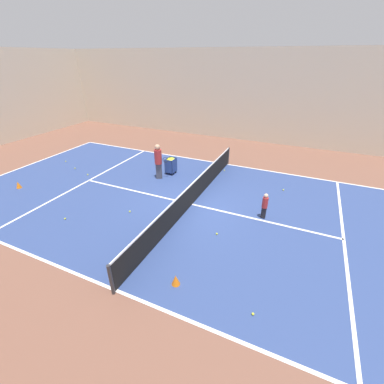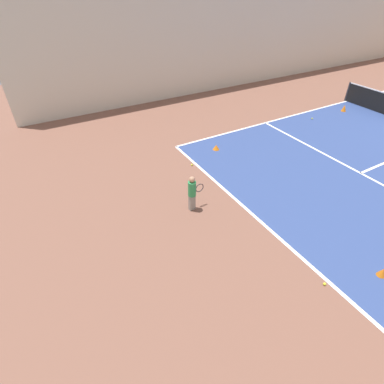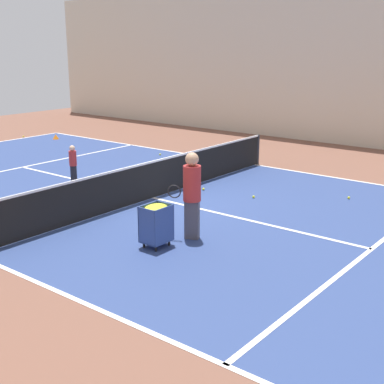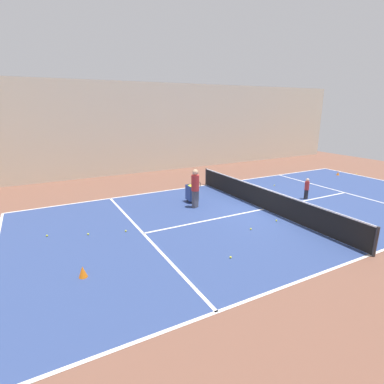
{
  "view_description": "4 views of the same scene",
  "coord_description": "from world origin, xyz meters",
  "px_view_note": "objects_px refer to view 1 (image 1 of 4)",
  "views": [
    {
      "loc": [
        -8.68,
        -3.92,
        5.69
      ],
      "look_at": [
        0.0,
        0.0,
        0.6
      ],
      "focal_mm": 24.0,
      "sensor_mm": 36.0,
      "label": 1
    },
    {
      "loc": [
        4.74,
        -15.5,
        5.8
      ],
      "look_at": [
        -1.28,
        -12.02,
        0.64
      ],
      "focal_mm": 28.0,
      "sensor_mm": 36.0,
      "label": 2
    },
    {
      "loc": [
        9.95,
        9.18,
        3.94
      ],
      "look_at": [
        1.73,
        2.66,
        1.01
      ],
      "focal_mm": 50.0,
      "sensor_mm": 36.0,
      "label": 3
    },
    {
      "loc": [
        -9.95,
        9.12,
        4.56
      ],
      "look_at": [
        2.54,
        2.39,
        0.52
      ],
      "focal_mm": 28.0,
      "sensor_mm": 36.0,
      "label": 4
    }
  ],
  "objects_px": {
    "tennis_net": "(192,194)",
    "ball_cart": "(171,163)",
    "child_midcourt": "(265,204)",
    "training_cone_1": "(176,280)",
    "coach_at_net": "(158,159)",
    "training_cone_0": "(18,185)"
  },
  "relations": [
    {
      "from": "tennis_net",
      "to": "coach_at_net",
      "type": "relative_size",
      "value": 5.69
    },
    {
      "from": "training_cone_0",
      "to": "training_cone_1",
      "type": "height_order",
      "value": "training_cone_0"
    },
    {
      "from": "tennis_net",
      "to": "ball_cart",
      "type": "xyz_separation_m",
      "value": [
        2.54,
        2.39,
        0.09
      ]
    },
    {
      "from": "ball_cart",
      "to": "training_cone_1",
      "type": "relative_size",
      "value": 2.71
    },
    {
      "from": "tennis_net",
      "to": "ball_cart",
      "type": "bearing_deg",
      "value": 43.29
    },
    {
      "from": "coach_at_net",
      "to": "training_cone_0",
      "type": "relative_size",
      "value": 5.61
    },
    {
      "from": "coach_at_net",
      "to": "ball_cart",
      "type": "distance_m",
      "value": 0.95
    },
    {
      "from": "tennis_net",
      "to": "training_cone_0",
      "type": "xyz_separation_m",
      "value": [
        -2.04,
        8.3,
        -0.36
      ]
    },
    {
      "from": "coach_at_net",
      "to": "training_cone_0",
      "type": "height_order",
      "value": "coach_at_net"
    },
    {
      "from": "coach_at_net",
      "to": "ball_cart",
      "type": "xyz_separation_m",
      "value": [
        0.81,
        -0.26,
        -0.44
      ]
    },
    {
      "from": "tennis_net",
      "to": "training_cone_0",
      "type": "bearing_deg",
      "value": 103.8
    },
    {
      "from": "child_midcourt",
      "to": "tennis_net",
      "type": "bearing_deg",
      "value": 8.02
    },
    {
      "from": "coach_at_net",
      "to": "child_midcourt",
      "type": "relative_size",
      "value": 1.68
    },
    {
      "from": "child_midcourt",
      "to": "training_cone_0",
      "type": "bearing_deg",
      "value": 15.46
    },
    {
      "from": "child_midcourt",
      "to": "training_cone_1",
      "type": "distance_m",
      "value": 4.68
    },
    {
      "from": "training_cone_1",
      "to": "tennis_net",
      "type": "bearing_deg",
      "value": 18.39
    },
    {
      "from": "training_cone_0",
      "to": "training_cone_1",
      "type": "bearing_deg",
      "value": -102.47
    },
    {
      "from": "tennis_net",
      "to": "training_cone_1",
      "type": "bearing_deg",
      "value": -161.61
    },
    {
      "from": "tennis_net",
      "to": "coach_at_net",
      "type": "distance_m",
      "value": 3.21
    },
    {
      "from": "child_midcourt",
      "to": "ball_cart",
      "type": "relative_size",
      "value": 1.24
    },
    {
      "from": "tennis_net",
      "to": "ball_cart",
      "type": "relative_size",
      "value": 11.82
    },
    {
      "from": "coach_at_net",
      "to": "ball_cart",
      "type": "bearing_deg",
      "value": 47.34
    }
  ]
}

